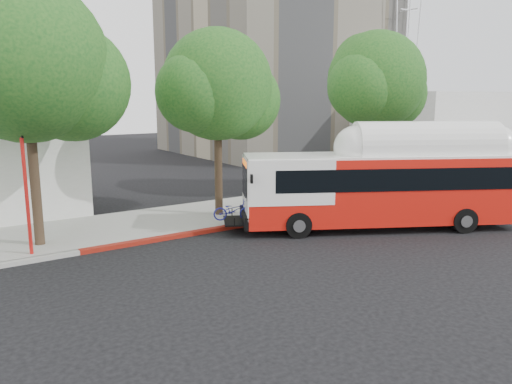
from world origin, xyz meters
The scene contains 10 objects.
ground centered at (0.00, 0.00, 0.00)m, with size 120.00×120.00×0.00m, color black.
sidewalk centered at (0.00, 6.50, 0.07)m, with size 60.00×5.00×0.15m, color gray.
curb_strip centered at (0.00, 3.90, 0.07)m, with size 60.00×0.30×0.15m, color gray.
red_curb_segment centered at (-3.00, 3.90, 0.08)m, with size 10.00×0.32×0.16m, color maroon.
street_tree_left centered at (-8.53, 5.56, 6.60)m, with size 6.67×5.80×9.74m.
street_tree_mid centered at (-0.59, 6.06, 5.91)m, with size 5.75×5.00×8.62m.
street_tree_right centered at (9.44, 5.86, 6.26)m, with size 6.21×5.40×9.18m.
horizon_block centered at (30.00, 16.00, 3.00)m, with size 20.00×12.00×6.00m, color silver.
transit_bus centered at (3.83, 0.40, 1.72)m, with size 11.99×7.65×3.67m.
signal_pole centered at (-9.49, 4.42, 2.31)m, with size 0.13×0.43×4.49m.
Camera 1 is at (-12.31, -13.96, 5.59)m, focal length 35.00 mm.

